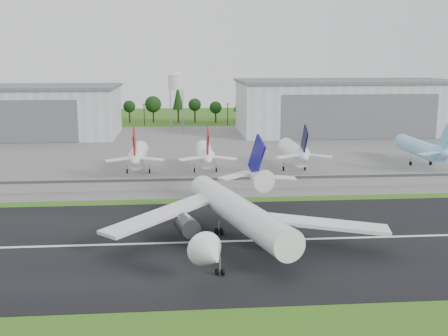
{
  "coord_description": "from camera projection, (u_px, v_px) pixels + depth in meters",
  "views": [
    {
      "loc": [
        -5.4,
        -96.43,
        36.6
      ],
      "look_at": [
        6.33,
        40.0,
        9.0
      ],
      "focal_mm": 45.0,
      "sensor_mm": 36.0,
      "label": 1
    }
  ],
  "objects": [
    {
      "name": "ground",
      "position": [
        208.0,
        260.0,
        101.87
      ],
      "size": [
        600.0,
        600.0,
        0.0
      ],
      "primitive_type": "plane",
      "color": "#306918",
      "rests_on": "ground"
    },
    {
      "name": "runway",
      "position": [
        205.0,
        242.0,
        111.62
      ],
      "size": [
        320.0,
        60.0,
        0.1
      ],
      "primitive_type": "cube",
      "color": "black",
      "rests_on": "ground"
    },
    {
      "name": "runway_centerline",
      "position": [
        205.0,
        242.0,
        111.61
      ],
      "size": [
        220.0,
        1.0,
        0.02
      ],
      "primitive_type": "cube",
      "color": "white",
      "rests_on": "runway"
    },
    {
      "name": "apron",
      "position": [
        190.0,
        150.0,
        219.06
      ],
      "size": [
        320.0,
        150.0,
        0.1
      ],
      "primitive_type": "cube",
      "color": "slate",
      "rests_on": "ground"
    },
    {
      "name": "blast_fence",
      "position": [
        197.0,
        183.0,
        155.21
      ],
      "size": [
        240.0,
        0.61,
        3.5
      ],
      "color": "gray",
      "rests_on": "ground"
    },
    {
      "name": "hangar_west",
      "position": [
        11.0,
        111.0,
        253.93
      ],
      "size": [
        97.0,
        44.0,
        23.2
      ],
      "color": "silver",
      "rests_on": "ground"
    },
    {
      "name": "hangar_east",
      "position": [
        345.0,
        106.0,
        266.74
      ],
      "size": [
        102.0,
        47.0,
        25.2
      ],
      "color": "silver",
      "rests_on": "ground"
    },
    {
      "name": "water_tower",
      "position": [
        176.0,
        80.0,
        277.28
      ],
      "size": [
        8.4,
        8.4,
        29.4
      ],
      "color": "#99999E",
      "rests_on": "ground"
    },
    {
      "name": "utility_poles",
      "position": [
        186.0,
        125.0,
        297.2
      ],
      "size": [
        230.0,
        3.0,
        12.0
      ],
      "primitive_type": null,
      "color": "black",
      "rests_on": "ground"
    },
    {
      "name": "treeline",
      "position": [
        186.0,
        122.0,
        311.85
      ],
      "size": [
        320.0,
        16.0,
        22.0
      ],
      "primitive_type": null,
      "color": "black",
      "rests_on": "ground"
    },
    {
      "name": "main_airliner",
      "position": [
        238.0,
        219.0,
        110.8
      ],
      "size": [
        55.04,
        58.25,
        18.17
      ],
      "rotation": [
        0.0,
        0.0,
        3.42
      ],
      "color": "white",
      "rests_on": "runway"
    },
    {
      "name": "parked_jet_red_a",
      "position": [
        138.0,
        156.0,
        173.96
      ],
      "size": [
        7.36,
        31.29,
        16.48
      ],
      "color": "white",
      "rests_on": "ground"
    },
    {
      "name": "parked_jet_red_b",
      "position": [
        206.0,
        155.0,
        175.73
      ],
      "size": [
        7.36,
        31.29,
        16.45
      ],
      "color": "white",
      "rests_on": "ground"
    },
    {
      "name": "parked_jet_navy",
      "position": [
        295.0,
        153.0,
        178.13
      ],
      "size": [
        7.36,
        31.29,
        16.66
      ],
      "color": "white",
      "rests_on": "ground"
    },
    {
      "name": "parked_jet_skyblue",
      "position": [
        423.0,
        149.0,
        186.75
      ],
      "size": [
        7.36,
        37.29,
        16.54
      ],
      "color": "#8ACAEF",
      "rests_on": "ground"
    }
  ]
}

